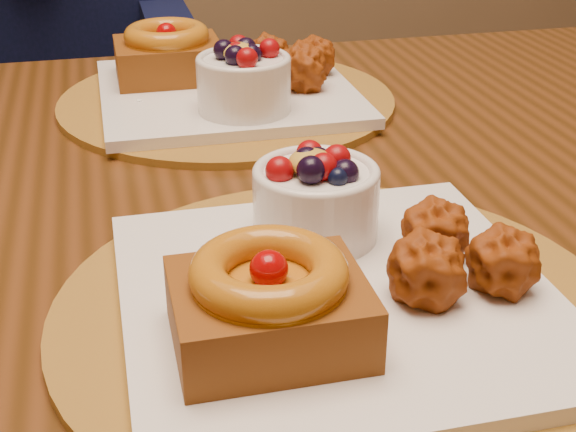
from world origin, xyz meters
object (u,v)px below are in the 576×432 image
object	(u,v)px
chair_far	(85,107)
place_setting_near	(332,278)
place_setting_far	(224,81)
dining_table	(269,256)

from	to	relation	value
chair_far	place_setting_near	bearing A→B (deg)	-106.16
place_setting_near	place_setting_far	xyz separation A→B (m)	(-0.00, 0.43, 0.00)
place_setting_far	chair_far	distance (m)	0.76
place_setting_far	dining_table	bearing A→B (deg)	-89.06
place_setting_far	chair_far	bearing A→B (deg)	103.91
dining_table	place_setting_near	xyz separation A→B (m)	(-0.00, -0.21, 0.10)
place_setting_near	chair_far	world-z (taller)	chair_far
place_setting_near	chair_far	xyz separation A→B (m)	(-0.17, 1.12, -0.25)
place_setting_far	chair_far	xyz separation A→B (m)	(-0.17, 0.70, -0.25)
place_setting_near	dining_table	bearing A→B (deg)	89.21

